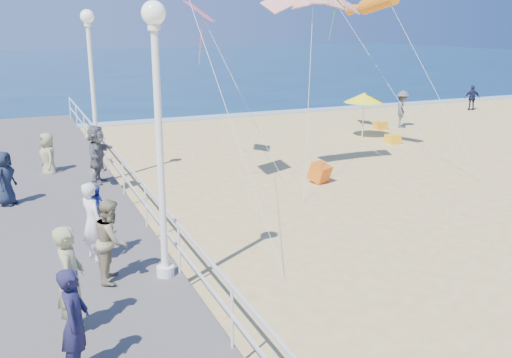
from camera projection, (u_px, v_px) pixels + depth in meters
name	position (u px, v px, depth m)	size (l,w,h in m)	color
ground	(385.00, 253.00, 13.66)	(160.00, 160.00, 0.00)	#DEC074
ocean	(76.00, 65.00, 71.20)	(160.00, 90.00, 0.05)	#0C2C4C
surf_line	(167.00, 120.00, 31.80)	(160.00, 1.20, 0.04)	silver
boardwalk	(55.00, 304.00, 10.75)	(5.00, 44.00, 0.40)	#635E5A
railing	(178.00, 234.00, 11.40)	(0.05, 42.00, 0.55)	white
lamp_post_mid	(158.00, 115.00, 10.64)	(0.44, 0.44, 5.32)	white
lamp_post_far	(92.00, 75.00, 18.61)	(0.44, 0.44, 5.32)	white
woman_holding_toddler	(92.00, 222.00, 12.05)	(0.63, 0.41, 1.73)	silver
toddler_held	(97.00, 203.00, 12.14)	(0.37, 0.29, 0.75)	#313DBA
spectator_0	(75.00, 323.00, 8.09)	(0.61, 0.40, 1.66)	#1C1B3B
spectator_1	(111.00, 240.00, 11.13)	(0.81, 0.63, 1.66)	gray
spectator_4	(5.00, 178.00, 15.74)	(0.75, 0.49, 1.53)	#171F33
spectator_5	(97.00, 154.00, 17.86)	(1.72, 0.55, 1.85)	slate
spectator_6	(71.00, 280.00, 9.20)	(0.67, 0.44, 1.85)	#9B9B6B
beach_walker_a	(402.00, 109.00, 29.47)	(1.23, 0.71, 1.90)	#504F53
beach_walker_b	(472.00, 98.00, 35.25)	(0.90, 0.37, 1.53)	#181836
beach_walker_c	(48.00, 158.00, 19.28)	(0.85, 0.56, 1.75)	tan
box_kite	(320.00, 174.00, 19.47)	(0.55, 0.55, 0.60)	red
beach_umbrella	(364.00, 98.00, 26.56)	(1.90, 1.90, 2.14)	white
beach_chair_left	(380.00, 125.00, 29.16)	(0.55, 0.55, 0.40)	#FFA91A
beach_chair_right	(393.00, 139.00, 25.77)	(0.55, 0.55, 0.40)	yellow
kite_windsock	(379.00, 3.00, 21.70)	(0.56, 0.56, 2.74)	orange
kite_diamond_pink	(200.00, 11.00, 20.18)	(1.19, 1.19, 0.02)	#F4596E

